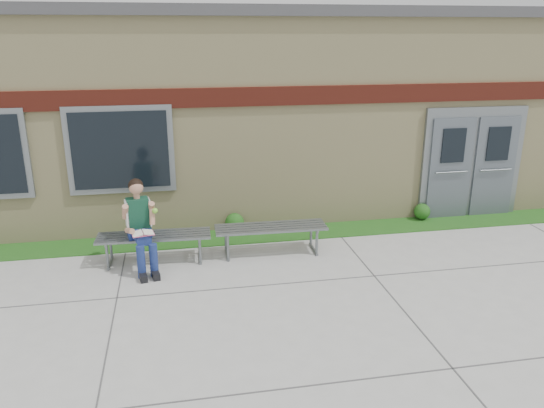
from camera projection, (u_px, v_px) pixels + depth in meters
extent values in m
plane|color=#9E9E99|center=(323.00, 296.00, 7.86)|extent=(80.00, 80.00, 0.00)
cube|color=#134A15|center=(286.00, 233.00, 10.29)|extent=(16.00, 0.80, 0.02)
cube|color=beige|center=(257.00, 107.00, 12.85)|extent=(16.00, 6.00, 4.00)
cube|color=#3F3F42|center=(257.00, 15.00, 12.20)|extent=(16.20, 6.20, 0.20)
cube|color=maroon|center=(283.00, 96.00, 9.83)|extent=(16.00, 0.06, 0.35)
cube|color=slate|center=(121.00, 150.00, 9.57)|extent=(1.90, 0.08, 1.60)
cube|color=black|center=(120.00, 150.00, 9.53)|extent=(1.70, 0.04, 1.40)
cube|color=slate|center=(472.00, 163.00, 10.97)|extent=(2.20, 0.08, 2.30)
cube|color=#4F575F|center=(450.00, 169.00, 10.87)|extent=(0.92, 0.06, 2.10)
cube|color=#4F575F|center=(494.00, 167.00, 11.04)|extent=(0.92, 0.06, 2.10)
cube|color=slate|center=(154.00, 236.00, 8.90)|extent=(1.90, 0.59, 0.04)
cube|color=slate|center=(109.00, 253.00, 8.84)|extent=(0.07, 0.52, 0.43)
cube|color=slate|center=(200.00, 247.00, 9.11)|extent=(0.07, 0.52, 0.43)
cube|color=slate|center=(271.00, 227.00, 9.24)|extent=(1.95, 0.59, 0.04)
cube|color=slate|center=(227.00, 244.00, 9.19)|extent=(0.06, 0.54, 0.44)
cube|color=slate|center=(314.00, 238.00, 9.46)|extent=(0.06, 0.54, 0.44)
cube|color=navy|center=(139.00, 232.00, 8.78)|extent=(0.42, 0.33, 0.17)
cube|color=#103C27|center=(138.00, 213.00, 8.65)|extent=(0.39, 0.28, 0.50)
sphere|color=tan|center=(136.00, 187.00, 8.51)|extent=(0.27, 0.27, 0.23)
sphere|color=black|center=(136.00, 186.00, 8.52)|extent=(0.28, 0.28, 0.24)
cylinder|color=navy|center=(136.00, 237.00, 8.48)|extent=(0.25, 0.48, 0.16)
cylinder|color=navy|center=(148.00, 236.00, 8.55)|extent=(0.25, 0.48, 0.16)
cylinder|color=navy|center=(141.00, 262.00, 8.36)|extent=(0.13, 0.13, 0.55)
cylinder|color=navy|center=(154.00, 260.00, 8.43)|extent=(0.13, 0.13, 0.55)
cube|color=black|center=(143.00, 277.00, 8.36)|extent=(0.16, 0.30, 0.11)
cube|color=black|center=(156.00, 275.00, 8.43)|extent=(0.16, 0.30, 0.11)
cylinder|color=tan|center=(125.00, 212.00, 8.50)|extent=(0.14, 0.26, 0.29)
cylinder|color=tan|center=(151.00, 209.00, 8.65)|extent=(0.14, 0.26, 0.29)
cube|color=white|center=(143.00, 233.00, 8.37)|extent=(0.38, 0.30, 0.02)
cube|color=#CD4D77|center=(143.00, 234.00, 8.37)|extent=(0.38, 0.31, 0.01)
sphere|color=#7DCF37|center=(155.00, 211.00, 8.52)|extent=(0.09, 0.09, 0.09)
sphere|color=#134A15|center=(235.00, 223.00, 10.29)|extent=(0.37, 0.37, 0.37)
sphere|color=#134A15|center=(422.00, 212.00, 10.98)|extent=(0.33, 0.33, 0.33)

